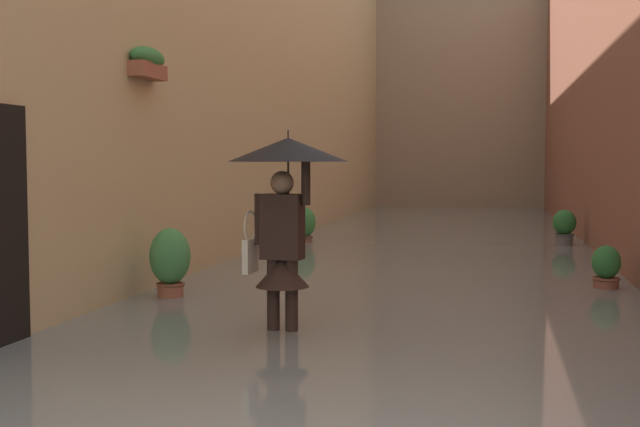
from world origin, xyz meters
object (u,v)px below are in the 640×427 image
object	(u,v)px
person_wading	(285,190)
potted_plant_far_right	(305,226)
potted_plant_far_left	(564,228)
potted_plant_mid_left	(606,271)
potted_plant_mid_right	(170,262)

from	to	relation	value
person_wading	potted_plant_far_right	xyz separation A→B (m)	(1.70, -8.00, -0.99)
potted_plant_far_right	potted_plant_far_left	distance (m)	4.99
potted_plant_mid_left	potted_plant_mid_right	distance (m)	5.37
potted_plant_far_right	potted_plant_mid_right	xyz separation A→B (m)	(0.10, 6.46, 0.08)
potted_plant_mid_left	potted_plant_far_left	distance (m)	5.45
person_wading	potted_plant_mid_right	world-z (taller)	person_wading
potted_plant_far_right	potted_plant_mid_left	distance (m)	6.84
person_wading	potted_plant_far_left	bearing A→B (deg)	-110.29
potted_plant_far_right	potted_plant_mid_left	size ratio (longest dim) A/B	1.24
potted_plant_mid_left	potted_plant_mid_right	xyz separation A→B (m)	(5.08, 1.76, 0.19)
person_wading	potted_plant_far_left	xyz separation A→B (m)	(-3.24, -8.76, -1.00)
potted_plant_far_left	potted_plant_mid_left	bearing A→B (deg)	90.40
person_wading	potted_plant_mid_left	world-z (taller)	person_wading
person_wading	potted_plant_mid_right	xyz separation A→B (m)	(1.80, -1.54, -0.91)
potted_plant_far_right	potted_plant_far_left	bearing A→B (deg)	-171.29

